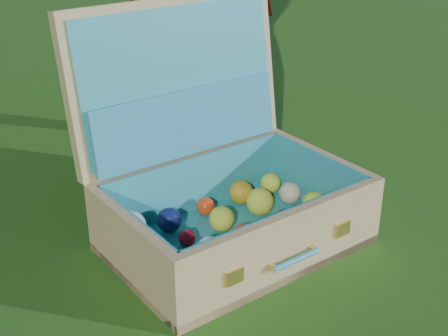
# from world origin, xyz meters

# --- Properties ---
(ground) EXTENTS (60.00, 60.00, 0.00)m
(ground) POSITION_xyz_m (0.00, 0.00, 0.00)
(ground) COLOR #215114
(ground) RESTS_ON ground
(suitcase) EXTENTS (0.73, 0.66, 0.59)m
(suitcase) POSITION_xyz_m (0.14, 0.26, 0.17)
(suitcase) COLOR tan
(suitcase) RESTS_ON ground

